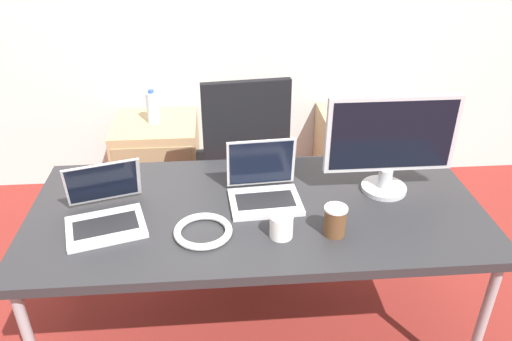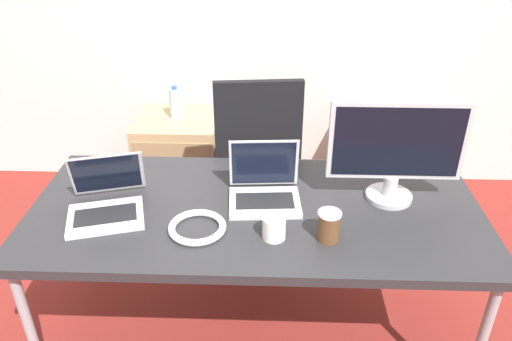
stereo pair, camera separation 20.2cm
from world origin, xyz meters
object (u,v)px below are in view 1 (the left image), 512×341
at_px(coffee_cup_white, 281,226).
at_px(coffee_cup_brown, 335,221).
at_px(office_chair, 242,181).
at_px(cabinet_right, 358,154).
at_px(cabinet_left, 159,162).
at_px(monitor, 391,142).
at_px(laptop_left, 264,188).
at_px(water_bottle, 153,107).
at_px(laptop_right, 105,211).
at_px(cable_coil, 203,231).

distance_m(coffee_cup_white, coffee_cup_brown, 0.20).
bearing_deg(office_chair, cabinet_right, 29.55).
distance_m(cabinet_left, monitor, 1.71).
bearing_deg(coffee_cup_brown, monitor, 45.96).
xyz_separation_m(cabinet_right, laptop_left, (-0.75, -1.14, 0.47)).
distance_m(water_bottle, coffee_cup_white, 1.55).
relative_size(office_chair, cabinet_right, 1.86).
distance_m(cabinet_left, laptop_left, 1.37).
bearing_deg(monitor, cabinet_right, 78.69).
distance_m(cabinet_right, water_bottle, 1.39).
xyz_separation_m(monitor, coffee_cup_brown, (-0.28, -0.29, -0.17)).
bearing_deg(laptop_right, coffee_cup_white, -12.21).
relative_size(water_bottle, monitor, 0.39).
bearing_deg(monitor, coffee_cup_brown, -134.04).
height_order(laptop_left, monitor, monitor).
xyz_separation_m(office_chair, water_bottle, (-0.52, 0.46, 0.28)).
height_order(laptop_left, cable_coil, laptop_left).
bearing_deg(water_bottle, laptop_left, -62.98).
xyz_separation_m(cabinet_right, water_bottle, (-1.34, 0.00, 0.38)).
height_order(cabinet_left, coffee_cup_white, coffee_cup_white).
xyz_separation_m(water_bottle, coffee_cup_white, (0.63, -1.41, 0.08)).
bearing_deg(water_bottle, laptop_right, -92.24).
xyz_separation_m(laptop_left, coffee_cup_white, (0.04, -0.26, -0.01)).
xyz_separation_m(cabinet_left, monitor, (1.11, -1.12, 0.65)).
height_order(water_bottle, coffee_cup_white, coffee_cup_white).
relative_size(monitor, coffee_cup_white, 6.05).
relative_size(office_chair, water_bottle, 4.89).
height_order(office_chair, laptop_right, office_chair).
xyz_separation_m(office_chair, cabinet_left, (-0.52, 0.46, -0.10)).
xyz_separation_m(office_chair, laptop_left, (0.06, -0.68, 0.37)).
height_order(laptop_left, laptop_right, laptop_left).
bearing_deg(cabinet_right, laptop_right, -137.66).
bearing_deg(cable_coil, coffee_cup_brown, -4.32).
relative_size(cabinet_right, coffee_cup_white, 6.24).
relative_size(office_chair, cable_coil, 4.69).
distance_m(cabinet_left, coffee_cup_brown, 1.71).
height_order(coffee_cup_white, coffee_cup_brown, coffee_cup_brown).
bearing_deg(monitor, office_chair, 131.77).
bearing_deg(water_bottle, cabinet_right, -0.09).
xyz_separation_m(laptop_left, monitor, (0.53, 0.03, 0.18)).
distance_m(cabinet_right, coffee_cup_brown, 1.58).
xyz_separation_m(laptop_left, cable_coil, (-0.25, -0.23, -0.04)).
relative_size(water_bottle, laptop_right, 0.57).
height_order(cabinet_left, laptop_left, laptop_left).
bearing_deg(coffee_cup_brown, water_bottle, 120.38).
bearing_deg(cabinet_left, water_bottle, 90.00).
relative_size(cabinet_right, laptop_left, 1.83).
bearing_deg(cable_coil, laptop_left, 42.18).
bearing_deg(coffee_cup_brown, laptop_left, 132.40).
bearing_deg(cabinet_left, monitor, -45.15).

